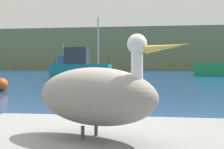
# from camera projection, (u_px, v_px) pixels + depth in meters

# --- Properties ---
(hillside_backdrop) EXTENTS (140.00, 17.26, 9.83)m
(hillside_backdrop) POSITION_uv_depth(u_px,v_px,m) (163.00, 50.00, 82.85)
(hillside_backdrop) COLOR #6B7A51
(hillside_backdrop) RESTS_ON ground
(pelican) EXTENTS (1.38, 0.96, 0.84)m
(pelican) POSITION_uv_depth(u_px,v_px,m) (96.00, 95.00, 2.78)
(pelican) COLOR gray
(pelican) RESTS_ON pier_dock
(fishing_boat_teal) EXTENTS (5.06, 1.82, 5.19)m
(fishing_boat_teal) POSITION_uv_depth(u_px,v_px,m) (80.00, 67.00, 28.46)
(fishing_boat_teal) COLOR teal
(fishing_boat_teal) RESTS_ON ground
(fishing_boat_red) EXTENTS (8.14, 4.91, 4.19)m
(fishing_boat_red) POSITION_uv_depth(u_px,v_px,m) (76.00, 68.00, 45.48)
(fishing_boat_red) COLOR red
(fishing_boat_red) RESTS_ON ground
(mooring_buoy) EXTENTS (0.61, 0.61, 0.61)m
(mooring_buoy) POSITION_uv_depth(u_px,v_px,m) (1.00, 85.00, 15.75)
(mooring_buoy) COLOR #E54C19
(mooring_buoy) RESTS_ON ground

